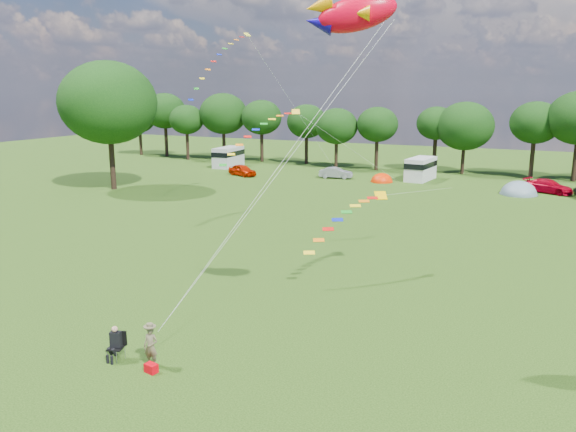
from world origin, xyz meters
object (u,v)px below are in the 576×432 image
at_px(tent_greyblue, 518,194).
at_px(fish_kite, 350,14).
at_px(campervan_c, 421,168).
at_px(car_a, 242,170).
at_px(car_b, 336,173).
at_px(camp_chair, 116,339).
at_px(big_tree, 108,103).
at_px(kite_flyer, 151,347).
at_px(car_c, 548,186).
at_px(tent_orange, 382,182).
at_px(campervan_a, 228,156).

height_order(tent_greyblue, fish_kite, fish_kite).
bearing_deg(campervan_c, car_a, 112.20).
height_order(car_b, fish_kite, fish_kite).
height_order(car_b, camp_chair, camp_chair).
relative_size(car_b, camp_chair, 2.64).
height_order(car_a, car_b, car_a).
height_order(campervan_c, fish_kite, fish_kite).
height_order(big_tree, kite_flyer, big_tree).
xyz_separation_m(car_a, tent_greyblue, (31.58, 0.91, -0.67)).
bearing_deg(car_b, kite_flyer, -179.45).
bearing_deg(car_a, car_c, -63.21).
bearing_deg(car_c, kite_flyer, -172.71).
distance_m(car_b, car_c, 23.14).
xyz_separation_m(camp_chair, fish_kite, (7.67, 4.49, 12.07)).
distance_m(car_c, camp_chair, 49.32).
bearing_deg(tent_greyblue, car_b, 174.04).
distance_m(car_c, tent_orange, 17.42).
relative_size(car_a, tent_greyblue, 1.03).
relative_size(car_b, campervan_c, 0.67).
bearing_deg(campervan_c, car_c, -96.16).
relative_size(car_a, campervan_c, 0.75).
bearing_deg(campervan_a, tent_orange, -103.57).
bearing_deg(kite_flyer, tent_greyblue, 69.03).
distance_m(car_c, campervan_c, 14.03).
bearing_deg(car_c, tent_greyblue, 152.02).
bearing_deg(kite_flyer, big_tree, 126.07).
distance_m(campervan_a, kite_flyer, 57.14).
xyz_separation_m(campervan_a, tent_greyblue, (37.41, -5.44, -1.43)).
bearing_deg(car_c, campervan_c, 100.62).
bearing_deg(fish_kite, tent_greyblue, 66.32).
height_order(car_a, campervan_c, campervan_c).
distance_m(car_a, car_c, 34.38).
xyz_separation_m(kite_flyer, camp_chair, (-1.56, -0.14, 0.04)).
bearing_deg(tent_greyblue, fish_kite, -95.84).
height_order(tent_orange, kite_flyer, kite_flyer).
relative_size(campervan_c, kite_flyer, 3.48).
xyz_separation_m(car_b, kite_flyer, (10.22, -46.97, 0.14)).
relative_size(big_tree, campervan_a, 2.35).
bearing_deg(camp_chair, big_tree, 113.50).
xyz_separation_m(campervan_a, kite_flyer, (27.16, -50.27, -0.65)).
distance_m(campervan_a, tent_orange, 23.00).
bearing_deg(tent_greyblue, kite_flyer, -102.88).
xyz_separation_m(car_a, kite_flyer, (21.33, -43.92, 0.11)).
distance_m(kite_flyer, fish_kite, 14.24).
relative_size(kite_flyer, fish_kite, 0.45).
bearing_deg(campervan_a, fish_kite, -148.66).
xyz_separation_m(car_a, campervan_c, (20.53, 6.01, 0.72)).
height_order(camp_chair, fish_kite, fish_kite).
bearing_deg(campervan_c, tent_orange, 137.24).
bearing_deg(camp_chair, car_c, 54.00).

